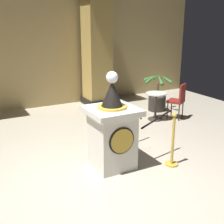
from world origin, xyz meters
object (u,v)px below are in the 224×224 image
object	(u,v)px
pedestal_clock	(112,131)
stanchion_far	(114,125)
potted_palm_right	(157,99)
stanchion_near	(172,147)
cafe_chair_red	(179,98)
cafe_table	(156,103)

from	to	relation	value
pedestal_clock	stanchion_far	bearing A→B (deg)	59.79
stanchion_far	potted_palm_right	bearing A→B (deg)	32.23
stanchion_near	cafe_chair_red	world-z (taller)	stanchion_near
stanchion_near	stanchion_far	bearing A→B (deg)	102.44
pedestal_clock	potted_palm_right	xyz separation A→B (m)	(2.87, 2.51, -0.32)
stanchion_near	potted_palm_right	world-z (taller)	potted_palm_right
stanchion_near	potted_palm_right	xyz separation A→B (m)	(1.88, 2.99, 0.01)
potted_palm_right	cafe_table	size ratio (longest dim) A/B	1.55
pedestal_clock	stanchion_near	world-z (taller)	pedestal_clock
pedestal_clock	cafe_table	distance (m)	2.94
potted_palm_right	cafe_chair_red	size ratio (longest dim) A/B	1.19
potted_palm_right	cafe_chair_red	distance (m)	0.94
stanchion_far	cafe_chair_red	size ratio (longest dim) A/B	1.04
pedestal_clock	cafe_chair_red	world-z (taller)	pedestal_clock
pedestal_clock	potted_palm_right	size ratio (longest dim) A/B	1.53
potted_palm_right	cafe_chair_red	xyz separation A→B (m)	(0.02, -0.91, 0.21)
pedestal_clock	cafe_chair_red	xyz separation A→B (m)	(2.89, 1.60, -0.11)
stanchion_near	cafe_table	xyz separation A→B (m)	(1.31, 2.29, 0.12)
stanchion_far	potted_palm_right	xyz separation A→B (m)	(2.23, 1.41, 0.01)
stanchion_far	potted_palm_right	size ratio (longest dim) A/B	0.87
pedestal_clock	potted_palm_right	world-z (taller)	pedestal_clock
cafe_table	stanchion_far	bearing A→B (deg)	-156.88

